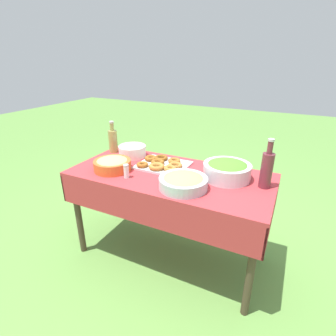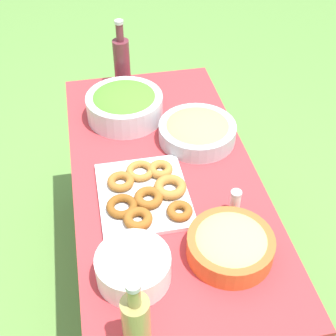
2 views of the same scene
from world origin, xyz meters
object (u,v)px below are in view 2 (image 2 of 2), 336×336
Objects in this scene: pasta_bowl at (230,244)px; plate_stack at (133,268)px; wine_bottle at (122,61)px; donut_platter at (146,193)px; olive_oil_bottle at (136,321)px; salad_bowl at (125,104)px; bread_bowl at (197,130)px.

pasta_bowl is 1.21× the size of plate_stack.
wine_bottle reaches higher than plate_stack.
olive_oil_bottle is (-0.55, 0.11, 0.09)m from donut_platter.
wine_bottle is (1.11, -0.11, 0.08)m from plate_stack.
salad_bowl is at bearing -5.45° from olive_oil_bottle.
olive_oil_bottle is 0.85× the size of wine_bottle.
donut_platter is 0.35m from plate_stack.
bread_bowl is (0.85, -0.38, -0.06)m from olive_oil_bottle.
salad_bowl reaches higher than donut_platter.
plate_stack is at bearing 95.03° from pasta_bowl.
salad_bowl is 1.19× the size of pasta_bowl.
wine_bottle is at bearing -5.41° from olive_oil_bottle.
olive_oil_bottle is at bearing 174.59° from wine_bottle.
pasta_bowl is at bearing -84.97° from plate_stack.
bread_bowl is (0.30, -0.27, 0.03)m from donut_platter.
olive_oil_bottle reaches higher than donut_platter.
bread_bowl is (0.60, -0.04, -0.00)m from pasta_bowl.
pasta_bowl reaches higher than bread_bowl.
wine_bottle is (1.33, -0.13, 0.02)m from olive_oil_bottle.
olive_oil_bottle reaches higher than bread_bowl.
pasta_bowl is 0.42m from olive_oil_bottle.
bread_bowl is at bearing -128.26° from salad_bowl.
donut_platter is 0.57m from olive_oil_bottle.
plate_stack is 0.72× the size of bread_bowl.
plate_stack is (-0.85, 0.08, -0.02)m from salad_bowl.
pasta_bowl is 0.85× the size of wine_bottle.
plate_stack is 0.73m from bread_bowl.
olive_oil_bottle is 1.33m from wine_bottle.
salad_bowl reaches higher than bread_bowl.
pasta_bowl is (-0.82, -0.24, -0.02)m from salad_bowl.
bread_bowl is (-0.22, -0.28, -0.02)m from salad_bowl.
salad_bowl reaches higher than plate_stack.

